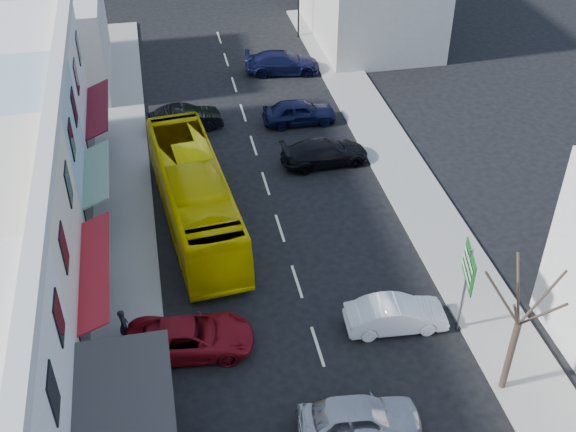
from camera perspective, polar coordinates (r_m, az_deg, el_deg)
The scene contains 16 objects.
ground at distance 29.65m, azimuth 2.35°, elevation -10.25°, with size 120.00×120.00×0.00m, color black.
sidewalk_left at distance 36.68m, azimuth -12.84°, elevation -0.40°, with size 3.00×52.00×0.15m, color gray.
sidewalk_right at distance 38.75m, azimuth 9.74°, elevation 2.26°, with size 3.00×52.00×0.15m, color gray.
distant_block_left at distance 50.63m, azimuth -18.88°, elevation 13.13°, with size 8.00×10.00×6.00m, color #B7B2A8.
bus at distance 35.17m, azimuth -7.39°, elevation 1.49°, with size 2.50×11.60×3.10m, color #E6CC03.
car_silver at distance 26.56m, azimuth 5.66°, elevation -15.62°, with size 1.80×4.40×1.40m, color #B8B8BD.
car_white at distance 30.22m, azimuth 8.52°, elevation -7.71°, with size 1.80×4.40×1.40m, color white.
car_red at distance 29.27m, azimuth -7.71°, elevation -9.45°, with size 1.90×4.60×1.40m, color maroon.
car_black_near at distance 39.97m, azimuth 2.92°, elevation 5.03°, with size 1.84×4.50×1.40m, color black.
car_navy_mid at distance 43.89m, azimuth 0.89°, elevation 8.17°, with size 1.80×4.40×1.40m, color black.
car_black_far at distance 43.62m, azimuth -8.17°, elevation 7.59°, with size 1.80×4.40×1.40m, color black.
car_navy_far at distance 50.16m, azimuth -0.44°, elevation 12.00°, with size 1.84×4.50×1.40m, color black.
pedestrian_left at distance 29.82m, azimuth -12.87°, elevation -8.31°, with size 0.60×0.40×1.70m, color black.
direction_sign at distance 29.65m, azimuth 13.76°, elevation -5.80°, with size 0.64×1.91×4.25m, color #0F5A19, non-canonical shape.
street_tree at distance 26.91m, azimuth 17.73°, elevation -8.15°, with size 2.41×2.41×6.86m, color #352920, non-canonical shape.
traffic_signal at distance 55.14m, azimuth 0.84°, elevation 16.46°, with size 0.68×1.11×5.19m, color black, non-canonical shape.
Camera 1 is at (-5.21, -19.58, 21.64)m, focal length 45.00 mm.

